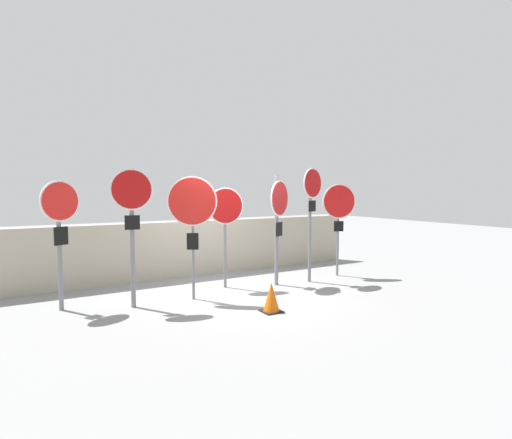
% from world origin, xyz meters
% --- Properties ---
extents(ground_plane, '(40.00, 40.00, 0.00)m').
position_xyz_m(ground_plane, '(0.00, 0.00, 0.00)').
color(ground_plane, gray).
extents(fence_back, '(9.19, 0.12, 1.37)m').
position_xyz_m(fence_back, '(0.00, 1.71, 0.68)').
color(fence_back, '#A89E89').
rests_on(fence_back, ground).
extents(stop_sign_0, '(0.65, 0.35, 2.30)m').
position_xyz_m(stop_sign_0, '(-3.19, 0.19, 1.62)').
color(stop_sign_0, slate).
rests_on(stop_sign_0, ground).
extents(stop_sign_1, '(0.74, 0.18, 2.51)m').
position_xyz_m(stop_sign_1, '(-2.06, -0.28, 1.75)').
color(stop_sign_1, slate).
rests_on(stop_sign_1, ground).
extents(stop_sign_2, '(0.84, 0.51, 2.40)m').
position_xyz_m(stop_sign_2, '(-0.94, -0.33, 1.78)').
color(stop_sign_2, slate).
rests_on(stop_sign_2, ground).
extents(stop_sign_3, '(0.79, 0.18, 2.21)m').
position_xyz_m(stop_sign_3, '(0.03, 0.21, 1.62)').
color(stop_sign_3, slate).
rests_on(stop_sign_3, ground).
extents(stop_sign_4, '(0.70, 0.41, 2.49)m').
position_xyz_m(stop_sign_4, '(1.16, -0.15, 1.65)').
color(stop_sign_4, slate).
rests_on(stop_sign_4, ground).
extents(stop_sign_5, '(0.66, 0.24, 2.64)m').
position_xyz_m(stop_sign_5, '(1.99, -0.28, 1.88)').
color(stop_sign_5, slate).
rests_on(stop_sign_5, ground).
extents(stop_sign_6, '(0.81, 0.31, 2.28)m').
position_xyz_m(stop_sign_6, '(2.98, -0.10, 1.69)').
color(stop_sign_6, slate).
rests_on(stop_sign_6, ground).
extents(traffic_cone_0, '(0.34, 0.34, 0.52)m').
position_xyz_m(traffic_cone_0, '(-0.04, -1.74, 0.25)').
color(traffic_cone_0, black).
rests_on(traffic_cone_0, ground).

